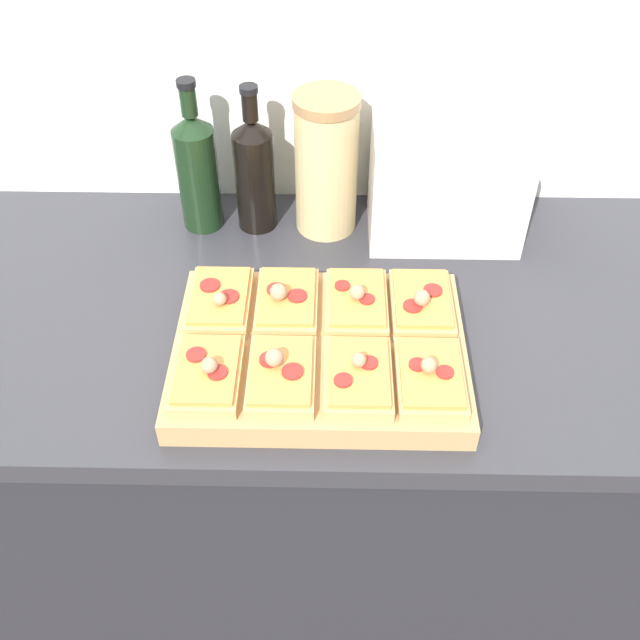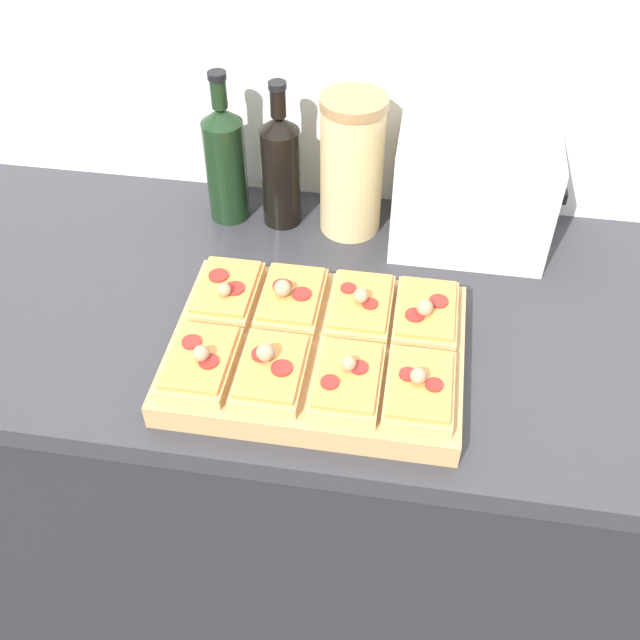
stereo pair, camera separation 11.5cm
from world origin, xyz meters
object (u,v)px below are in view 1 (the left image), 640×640
cutting_board (320,353)px  toaster_oven (447,183)px  wine_bottle (254,172)px  grain_jar_tall (326,164)px  olive_oil_bottle (197,169)px

cutting_board → toaster_oven: toaster_oven is taller
toaster_oven → cutting_board: bearing=-122.8°
wine_bottle → grain_jar_tall: bearing=0.0°
wine_bottle → cutting_board: bearing=-70.8°
cutting_board → grain_jar_tall: size_ratio=1.68×
grain_jar_tall → toaster_oven: 0.22m
cutting_board → wine_bottle: 0.39m
grain_jar_tall → toaster_oven: grain_jar_tall is taller
wine_bottle → toaster_oven: 0.35m
olive_oil_bottle → toaster_oven: (0.45, -0.01, -0.01)m
olive_oil_bottle → grain_jar_tall: size_ratio=1.10×
cutting_board → olive_oil_bottle: olive_oil_bottle is taller
grain_jar_tall → olive_oil_bottle: bearing=180.0°
olive_oil_bottle → grain_jar_tall: olive_oil_bottle is taller
wine_bottle → grain_jar_tall: wine_bottle is taller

